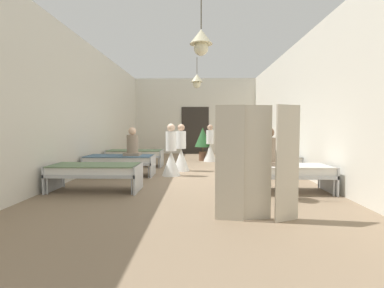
# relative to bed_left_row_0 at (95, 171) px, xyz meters

# --- Properties ---
(ground_plane) EXTENTS (6.75, 14.08, 0.10)m
(ground_plane) POSITION_rel_bed_left_row_0_xyz_m (2.03, 1.90, -0.49)
(ground_plane) COLOR #8C755B
(room_shell) EXTENTS (6.55, 13.68, 3.86)m
(room_shell) POSITION_rel_bed_left_row_0_xyz_m (2.03, 3.27, 1.49)
(room_shell) COLOR silver
(room_shell) RESTS_ON ground
(bed_left_row_0) EXTENTS (1.90, 0.84, 0.57)m
(bed_left_row_0) POSITION_rel_bed_left_row_0_xyz_m (0.00, 0.00, 0.00)
(bed_left_row_0) COLOR #B7BCC1
(bed_left_row_0) RESTS_ON ground
(bed_right_row_0) EXTENTS (1.90, 0.84, 0.57)m
(bed_right_row_0) POSITION_rel_bed_left_row_0_xyz_m (4.05, 0.00, 0.00)
(bed_right_row_0) COLOR #B7BCC1
(bed_right_row_0) RESTS_ON ground
(bed_left_row_1) EXTENTS (1.90, 0.84, 0.57)m
(bed_left_row_1) POSITION_rel_bed_left_row_0_xyz_m (0.00, 1.90, 0.00)
(bed_left_row_1) COLOR #B7BCC1
(bed_left_row_1) RESTS_ON ground
(bed_right_row_1) EXTENTS (1.90, 0.84, 0.57)m
(bed_right_row_1) POSITION_rel_bed_left_row_0_xyz_m (4.05, 1.90, 0.00)
(bed_right_row_1) COLOR #B7BCC1
(bed_right_row_1) RESTS_ON ground
(bed_left_row_2) EXTENTS (1.90, 0.84, 0.57)m
(bed_left_row_2) POSITION_rel_bed_left_row_0_xyz_m (0.00, 3.80, 0.00)
(bed_left_row_2) COLOR #B7BCC1
(bed_left_row_2) RESTS_ON ground
(bed_right_row_2) EXTENTS (1.90, 0.84, 0.57)m
(bed_right_row_2) POSITION_rel_bed_left_row_0_xyz_m (4.05, 3.80, 0.00)
(bed_right_row_2) COLOR #B7BCC1
(bed_right_row_2) RESTS_ON ground
(nurse_near_aisle) EXTENTS (0.52, 0.52, 1.49)m
(nurse_near_aisle) POSITION_rel_bed_left_row_0_xyz_m (1.44, 1.95, 0.09)
(nurse_near_aisle) COLOR white
(nurse_near_aisle) RESTS_ON ground
(nurse_mid_aisle) EXTENTS (0.52, 0.52, 1.49)m
(nurse_mid_aisle) POSITION_rel_bed_left_row_0_xyz_m (2.67, 5.30, 0.09)
(nurse_mid_aisle) COLOR white
(nurse_mid_aisle) RESTS_ON ground
(nurse_far_aisle) EXTENTS (0.52, 0.52, 1.49)m
(nurse_far_aisle) POSITION_rel_bed_left_row_0_xyz_m (1.67, 2.84, 0.09)
(nurse_far_aisle) COLOR white
(nurse_far_aisle) RESTS_ON ground
(patient_seated_primary) EXTENTS (0.44, 0.44, 0.80)m
(patient_seated_primary) POSITION_rel_bed_left_row_0_xyz_m (3.70, -0.02, 0.43)
(patient_seated_primary) COLOR gray
(patient_seated_primary) RESTS_ON bed_right_row_0
(patient_seated_secondary) EXTENTS (0.44, 0.44, 0.80)m
(patient_seated_secondary) POSITION_rel_bed_left_row_0_xyz_m (0.35, 1.94, 0.43)
(patient_seated_secondary) COLOR gray
(patient_seated_secondary) RESTS_ON bed_left_row_1
(potted_plant) EXTENTS (0.65, 0.65, 1.36)m
(potted_plant) POSITION_rel_bed_left_row_0_xyz_m (2.38, 5.55, 0.45)
(potted_plant) COLOR brown
(potted_plant) RESTS_ON ground
(privacy_screen) EXTENTS (1.25, 0.21, 1.70)m
(privacy_screen) POSITION_rel_bed_left_row_0_xyz_m (3.10, -1.86, 0.41)
(privacy_screen) COLOR #BCB29E
(privacy_screen) RESTS_ON ground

